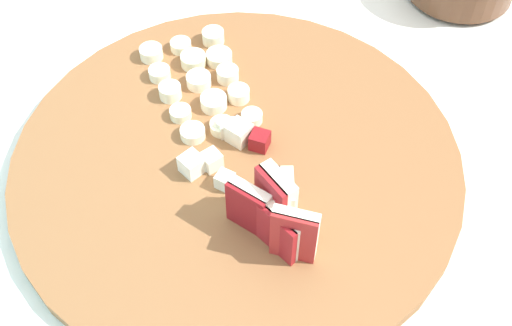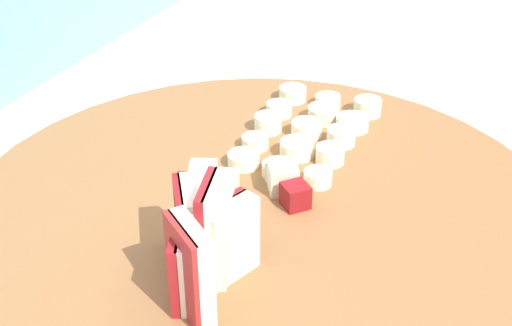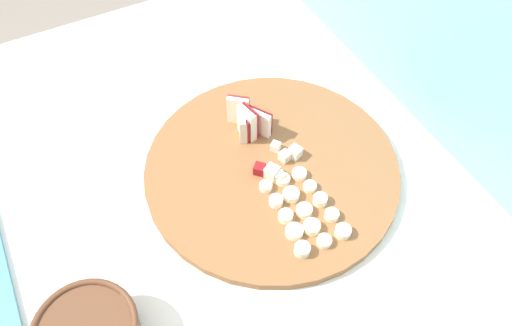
# 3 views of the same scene
# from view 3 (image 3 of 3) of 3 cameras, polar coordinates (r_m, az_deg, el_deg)

# --- Properties ---
(tiled_countertop) EXTENTS (1.35, 0.82, 0.94)m
(tiled_countertop) POSITION_cam_3_polar(r_m,az_deg,el_deg) (1.27, -0.94, -17.57)
(tiled_countertop) COLOR silver
(tiled_countertop) RESTS_ON ground
(tile_backsplash) EXTENTS (2.40, 0.04, 1.32)m
(tile_backsplash) POSITION_cam_3_polar(r_m,az_deg,el_deg) (1.23, 17.12, -4.84)
(tile_backsplash) COLOR #6BADC6
(tile_backsplash) RESTS_ON ground
(cutting_board) EXTENTS (0.46, 0.46, 0.02)m
(cutting_board) POSITION_cam_3_polar(r_m,az_deg,el_deg) (0.90, 1.83, -0.62)
(cutting_board) COLOR brown
(cutting_board) RESTS_ON tiled_countertop
(apple_wedge_fan) EXTENTS (0.08, 0.06, 0.07)m
(apple_wedge_fan) POSITION_cam_3_polar(r_m,az_deg,el_deg) (0.92, -1.02, 5.07)
(apple_wedge_fan) COLOR maroon
(apple_wedge_fan) RESTS_ON cutting_board
(apple_dice_pile) EXTENTS (0.09, 0.10, 0.02)m
(apple_dice_pile) POSITION_cam_3_polar(r_m,az_deg,el_deg) (0.88, 2.58, -0.11)
(apple_dice_pile) COLOR beige
(apple_dice_pile) RESTS_ON cutting_board
(banana_slice_rows) EXTENTS (0.16, 0.10, 0.02)m
(banana_slice_rows) POSITION_cam_3_polar(r_m,az_deg,el_deg) (0.83, 5.47, -5.58)
(banana_slice_rows) COLOR white
(banana_slice_rows) RESTS_ON cutting_board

